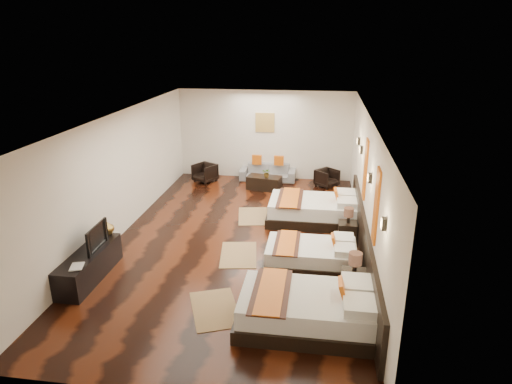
% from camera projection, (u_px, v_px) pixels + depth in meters
% --- Properties ---
extents(floor, '(5.50, 9.50, 0.01)m').
position_uv_depth(floor, '(238.00, 239.00, 10.28)').
color(floor, black).
rests_on(floor, ground).
extents(ceiling, '(5.50, 9.50, 0.01)m').
position_uv_depth(ceiling, '(237.00, 117.00, 9.35)').
color(ceiling, white).
rests_on(ceiling, floor).
extents(back_wall, '(5.50, 0.01, 2.80)m').
position_uv_depth(back_wall, '(265.00, 135.00, 14.25)').
color(back_wall, silver).
rests_on(back_wall, floor).
extents(left_wall, '(0.01, 9.50, 2.80)m').
position_uv_depth(left_wall, '(118.00, 176.00, 10.19)').
color(left_wall, silver).
rests_on(left_wall, floor).
extents(right_wall, '(0.01, 9.50, 2.80)m').
position_uv_depth(right_wall, '(366.00, 187.00, 9.44)').
color(right_wall, silver).
rests_on(right_wall, floor).
extents(headboard_panel, '(0.08, 6.60, 0.90)m').
position_uv_depth(headboard_panel, '(364.00, 244.00, 9.02)').
color(headboard_panel, black).
rests_on(headboard_panel, floor).
extents(bed_near, '(2.24, 1.41, 0.86)m').
position_uv_depth(bed_near, '(309.00, 309.00, 7.18)').
color(bed_near, black).
rests_on(bed_near, floor).
extents(bed_mid, '(1.86, 1.17, 0.71)m').
position_uv_depth(bed_mid, '(312.00, 255.00, 9.04)').
color(bed_mid, black).
rests_on(bed_mid, floor).
extents(bed_far, '(2.29, 1.44, 0.87)m').
position_uv_depth(bed_far, '(315.00, 210.00, 11.19)').
color(bed_far, black).
rests_on(bed_far, floor).
extents(nightstand_a, '(0.44, 0.44, 0.87)m').
position_uv_depth(nightstand_a, '(354.00, 282.00, 7.95)').
color(nightstand_a, black).
rests_on(nightstand_a, floor).
extents(nightstand_b, '(0.41, 0.41, 0.80)m').
position_uv_depth(nightstand_b, '(347.00, 230.00, 10.11)').
color(nightstand_b, black).
rests_on(nightstand_b, floor).
extents(jute_mat_near, '(1.14, 1.39, 0.01)m').
position_uv_depth(jute_mat_near, '(215.00, 309.00, 7.68)').
color(jute_mat_near, '#94734B').
rests_on(jute_mat_near, floor).
extents(jute_mat_mid, '(0.92, 1.30, 0.01)m').
position_uv_depth(jute_mat_mid, '(239.00, 255.00, 9.56)').
color(jute_mat_mid, '#94734B').
rests_on(jute_mat_mid, floor).
extents(jute_mat_far, '(0.94, 1.31, 0.01)m').
position_uv_depth(jute_mat_far, '(253.00, 216.00, 11.57)').
color(jute_mat_far, '#94734B').
rests_on(jute_mat_far, floor).
extents(tv_console, '(0.50, 1.80, 0.55)m').
position_uv_depth(tv_console, '(89.00, 265.00, 8.58)').
color(tv_console, black).
rests_on(tv_console, floor).
extents(tv, '(0.14, 0.84, 0.48)m').
position_uv_depth(tv, '(93.00, 237.00, 8.57)').
color(tv, black).
rests_on(tv, tv_console).
extents(book, '(0.30, 0.35, 0.03)m').
position_uv_depth(book, '(70.00, 267.00, 7.91)').
color(book, black).
rests_on(book, tv_console).
extents(figurine, '(0.34, 0.34, 0.33)m').
position_uv_depth(figurine, '(106.00, 227.00, 9.19)').
color(figurine, brown).
rests_on(figurine, tv_console).
extents(sofa, '(1.76, 0.70, 0.51)m').
position_uv_depth(sofa, '(268.00, 172.00, 14.33)').
color(sofa, gray).
rests_on(sofa, floor).
extents(armchair_left, '(0.85, 0.85, 0.57)m').
position_uv_depth(armchair_left, '(205.00, 173.00, 14.19)').
color(armchair_left, black).
rests_on(armchair_left, floor).
extents(armchair_right, '(0.82, 0.82, 0.54)m').
position_uv_depth(armchair_right, '(327.00, 178.00, 13.74)').
color(armchair_right, black).
rests_on(armchair_right, floor).
extents(coffee_table, '(1.07, 0.67, 0.40)m').
position_uv_depth(coffee_table, '(264.00, 183.00, 13.52)').
color(coffee_table, black).
rests_on(coffee_table, floor).
extents(table_plant, '(0.30, 0.27, 0.28)m').
position_uv_depth(table_plant, '(267.00, 173.00, 13.33)').
color(table_plant, '#23541C').
rests_on(table_plant, coffee_table).
extents(orange_panel_a, '(0.04, 0.40, 1.30)m').
position_uv_depth(orange_panel_a, '(376.00, 206.00, 7.57)').
color(orange_panel_a, '#D86014').
rests_on(orange_panel_a, right_wall).
extents(orange_panel_b, '(0.04, 0.40, 1.30)m').
position_uv_depth(orange_panel_b, '(365.00, 169.00, 9.63)').
color(orange_panel_b, '#D86014').
rests_on(orange_panel_b, right_wall).
extents(sconce_near, '(0.07, 0.12, 0.18)m').
position_uv_depth(sconce_near, '(383.00, 224.00, 6.50)').
color(sconce_near, black).
rests_on(sconce_near, right_wall).
extents(sconce_mid, '(0.07, 0.12, 0.18)m').
position_uv_depth(sconce_mid, '(370.00, 178.00, 8.55)').
color(sconce_mid, black).
rests_on(sconce_mid, right_wall).
extents(sconce_far, '(0.07, 0.12, 0.18)m').
position_uv_depth(sconce_far, '(361.00, 150.00, 10.60)').
color(sconce_far, black).
rests_on(sconce_far, right_wall).
extents(sconce_lounge, '(0.07, 0.12, 0.18)m').
position_uv_depth(sconce_lounge, '(358.00, 141.00, 11.44)').
color(sconce_lounge, black).
rests_on(sconce_lounge, right_wall).
extents(gold_artwork, '(0.60, 0.04, 0.60)m').
position_uv_depth(gold_artwork, '(265.00, 122.00, 14.10)').
color(gold_artwork, '#AD873F').
rests_on(gold_artwork, back_wall).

